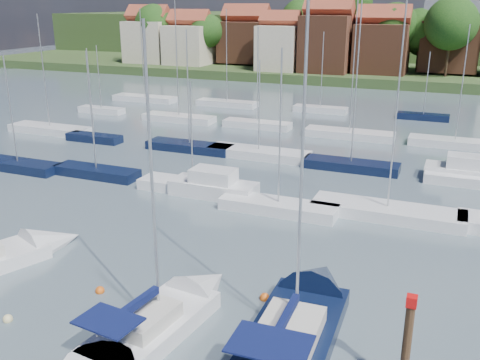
% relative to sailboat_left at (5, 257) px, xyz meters
% --- Properties ---
extents(ground, '(260.00, 260.00, 0.00)m').
position_rel_sailboat_left_xyz_m(ground, '(11.87, 35.31, -0.36)').
color(ground, '#475460').
rests_on(ground, ground).
extents(sailboat_left, '(6.95, 11.44, 15.18)m').
position_rel_sailboat_left_xyz_m(sailboat_left, '(0.00, 0.00, 0.00)').
color(sailboat_left, silver).
rests_on(sailboat_left, ground).
extents(sailboat_centre, '(4.30, 11.61, 15.42)m').
position_rel_sailboat_left_xyz_m(sailboat_centre, '(12.22, -1.69, -0.00)').
color(sailboat_centre, silver).
rests_on(sailboat_centre, ground).
extents(sailboat_navy, '(4.13, 13.99, 19.11)m').
position_rel_sailboat_left_xyz_m(sailboat_navy, '(18.22, 0.68, -0.01)').
color(sailboat_navy, black).
rests_on(sailboat_navy, ground).
extents(buoy_c, '(0.48, 0.48, 0.48)m').
position_rel_sailboat_left_xyz_m(buoy_c, '(4.89, -4.75, -0.36)').
color(buoy_c, beige).
rests_on(buoy_c, ground).
extents(buoy_e, '(0.52, 0.52, 0.52)m').
position_rel_sailboat_left_xyz_m(buoy_e, '(15.79, 1.92, -0.36)').
color(buoy_e, '#D85914').
rests_on(buoy_e, ground).
extents(buoy_g, '(0.49, 0.49, 0.49)m').
position_rel_sailboat_left_xyz_m(buoy_g, '(7.38, -0.78, -0.36)').
color(buoy_g, '#D85914').
rests_on(buoy_g, ground).
extents(marina_field, '(79.62, 41.41, 15.93)m').
position_rel_sailboat_left_xyz_m(marina_field, '(13.78, 30.46, 0.08)').
color(marina_field, silver).
rests_on(marina_field, ground).
extents(far_shore_town, '(212.46, 90.00, 22.27)m').
position_rel_sailboat_left_xyz_m(far_shore_town, '(14.10, 127.98, 4.25)').
color(far_shore_town, '#344F27').
rests_on(far_shore_town, ground).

